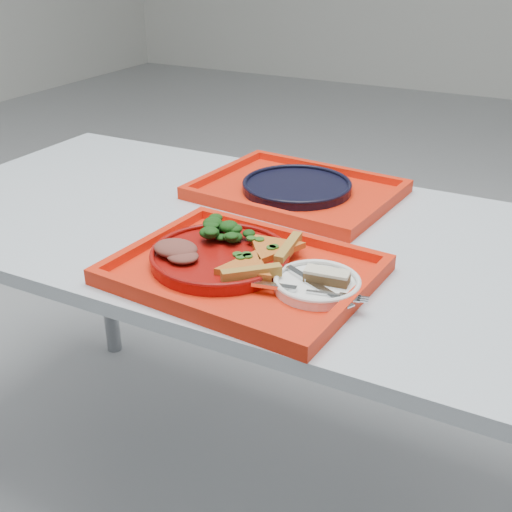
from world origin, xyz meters
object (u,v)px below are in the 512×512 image
(dessert_bar, at_px, (327,276))
(dinner_plate, at_px, (220,258))
(navy_plate, at_px, (297,188))
(tray_main, at_px, (244,274))
(tray_far, at_px, (297,193))

(dessert_bar, bearing_deg, dinner_plate, 172.75)
(navy_plate, bearing_deg, dessert_bar, -59.50)
(tray_main, distance_m, tray_far, 0.43)
(tray_main, relative_size, dessert_bar, 5.59)
(tray_main, xyz_separation_m, dinner_plate, (-0.06, 0.01, 0.02))
(tray_far, relative_size, dessert_bar, 5.59)
(tray_far, xyz_separation_m, dessert_bar, (0.24, -0.41, 0.03))
(tray_far, bearing_deg, tray_main, -73.43)
(dinner_plate, relative_size, dessert_bar, 3.23)
(tray_far, bearing_deg, dessert_bar, -54.15)
(tray_main, bearing_deg, dinner_plate, 174.14)
(dinner_plate, xyz_separation_m, dessert_bar, (0.21, -0.00, 0.02))
(tray_main, distance_m, navy_plate, 0.43)
(tray_main, bearing_deg, tray_far, 105.66)
(navy_plate, xyz_separation_m, dessert_bar, (0.24, -0.41, 0.02))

